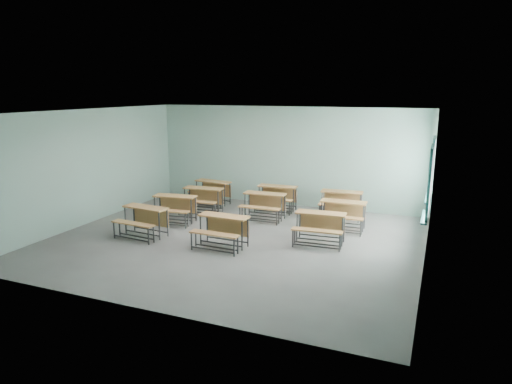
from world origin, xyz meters
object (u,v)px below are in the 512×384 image
Objects in this scene: desk_unit_r2c0 at (202,196)px; desk_unit_r2c1 at (264,202)px; desk_unit_r0c0 at (143,217)px; desk_unit_r3c2 at (341,200)px; desk_unit_r1c2 at (320,223)px; desk_unit_r2c2 at (343,211)px; desk_unit_r1c0 at (174,205)px; desk_unit_r3c1 at (277,194)px; desk_unit_r0c1 at (222,226)px; desk_unit_r3c0 at (211,189)px.

desk_unit_r2c1 is at bearing -2.65° from desk_unit_r2c0.
desk_unit_r2c0 is 1.02× the size of desk_unit_r2c1.
desk_unit_r3c2 is at bearing 46.21° from desk_unit_r0c0.
desk_unit_r0c0 is 4.51m from desk_unit_r1c2.
desk_unit_r2c0 is 2.03m from desk_unit_r2c1.
desk_unit_r2c0 is at bearing 89.29° from desk_unit_r0c0.
desk_unit_r2c2 is at bearing -4.58° from desk_unit_r2c0.
desk_unit_r2c2 is at bearing 6.70° from desk_unit_r1c0.
desk_unit_r3c1 is (-2.33, 1.23, 0.00)m from desk_unit_r2c2.
desk_unit_r3c2 is at bearing 21.72° from desk_unit_r1c0.
desk_unit_r3c1 is at bearing 63.78° from desk_unit_r0c0.
desk_unit_r2c1 is 1.00× the size of desk_unit_r3c1.
desk_unit_r2c2 is at bearing -4.56° from desk_unit_r2c1.
desk_unit_r3c1 is at bearing 25.96° from desk_unit_r2c0.
desk_unit_r0c1 is 4.31m from desk_unit_r3c0.
desk_unit_r0c1 and desk_unit_r2c1 have the same top height.
desk_unit_r3c2 is at bearing 8.52° from desk_unit_r3c0.
desk_unit_r1c2 is 1.40m from desk_unit_r2c2.
desk_unit_r2c2 is at bearing -6.62° from desk_unit_r3c0.
desk_unit_r0c1 is 0.98× the size of desk_unit_r2c0.
desk_unit_r1c2 is 4.34m from desk_unit_r2c0.
desk_unit_r2c2 is 2.64m from desk_unit_r3c1.
desk_unit_r1c2 is at bearing -10.26° from desk_unit_r1c0.
desk_unit_r0c0 and desk_unit_r2c0 have the same top height.
desk_unit_r1c2 is at bearing -94.10° from desk_unit_r3c2.
desk_unit_r3c0 is at bearing 176.20° from desk_unit_r3c2.
desk_unit_r0c1 and desk_unit_r1c2 have the same top height.
desk_unit_r2c1 is at bearing -155.84° from desk_unit_r3c2.
desk_unit_r0c0 is at bearing -168.90° from desk_unit_r1c2.
desk_unit_r2c0 is at bearing 156.38° from desk_unit_r1c2.
desk_unit_r3c2 is (2.04, 1.12, 0.00)m from desk_unit_r2c1.
desk_unit_r1c0 is at bearing -167.63° from desk_unit_r2c2.
desk_unit_r1c2 is 1.02× the size of desk_unit_r3c1.
desk_unit_r2c1 is at bearing -92.18° from desk_unit_r3c1.
desk_unit_r0c0 is 1.02× the size of desk_unit_r2c0.
desk_unit_r2c0 is 0.96× the size of desk_unit_r3c0.
desk_unit_r2c1 is (0.05, 2.63, 0.00)m from desk_unit_r0c1.
desk_unit_r3c1 is at bearing 39.17° from desk_unit_r1c0.
desk_unit_r0c1 and desk_unit_r2c2 have the same top height.
desk_unit_r0c0 is 1.04× the size of desk_unit_r2c1.
desk_unit_r2c2 is 1.27m from desk_unit_r3c2.
desk_unit_r3c1 is (2.30, 3.77, 0.00)m from desk_unit_r0c0.
desk_unit_r2c0 is (0.23, 1.25, 0.00)m from desk_unit_r1c0.
desk_unit_r3c2 is (-0.02, 2.61, 0.00)m from desk_unit_r1c2.
desk_unit_r3c1 is (2.03, 1.14, 0.00)m from desk_unit_r2c0.
desk_unit_r1c2 is at bearing 29.98° from desk_unit_r0c1.
desk_unit_r2c1 and desk_unit_r2c2 have the same top height.
desk_unit_r0c1 is 0.99× the size of desk_unit_r3c1.
desk_unit_r2c0 is 2.33m from desk_unit_r3c1.
desk_unit_r0c0 is 0.98× the size of desk_unit_r1c0.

